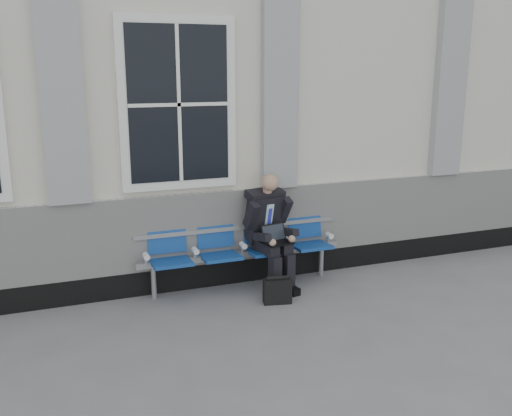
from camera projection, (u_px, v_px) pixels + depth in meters
name	position (u px, v px, depth m)	size (l,w,h in m)	color
ground	(184.00, 347.00, 5.58)	(70.00, 70.00, 0.00)	slate
station_building	(121.00, 98.00, 8.19)	(14.40, 4.40, 4.49)	beige
bench	(241.00, 243.00, 7.01)	(2.60, 0.47, 0.91)	#9EA0A3
businessman	(269.00, 227.00, 6.95)	(0.61, 0.82, 1.42)	black
briefcase	(277.00, 291.00, 6.58)	(0.34, 0.20, 0.33)	black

